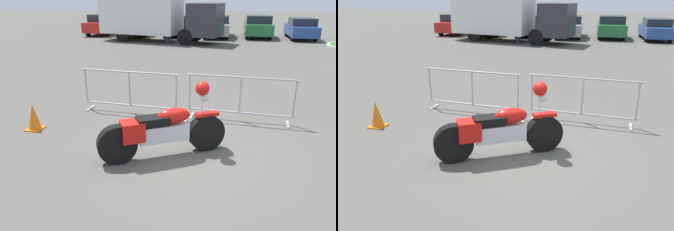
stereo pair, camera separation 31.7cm
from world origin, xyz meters
TOP-DOWN VIEW (x-y plane):
  - ground_plane at (0.00, 0.00)m, footprint 120.00×120.00m
  - motorcycle at (-0.42, -0.14)m, footprint 2.18×1.39m
  - crowd_barrier_near at (-1.76, 2.00)m, footprint 2.48×0.57m
  - crowd_barrier_far at (0.92, 2.00)m, footprint 2.48×0.57m
  - box_truck at (-4.57, 15.56)m, footprint 7.98×3.63m
  - parked_car_red at (-9.32, 18.78)m, footprint 1.88×4.42m
  - parked_car_yellow at (-6.47, 18.83)m, footprint 1.76×4.14m
  - parked_car_black at (-3.63, 19.03)m, footprint 1.84×4.33m
  - parked_car_silver at (-0.78, 18.79)m, footprint 1.89×4.45m
  - parked_car_green at (2.07, 19.30)m, footprint 1.90×4.49m
  - parked_car_blue at (4.91, 18.84)m, footprint 1.76×4.15m
  - pedestrian at (-3.46, 14.53)m, footprint 0.45×0.45m
  - traffic_cone at (-3.49, 0.51)m, footprint 0.34×0.34m

SIDE VIEW (x-z plane):
  - ground_plane at x=0.00m, z-range 0.00..0.00m
  - traffic_cone at x=-3.49m, z-range -0.01..0.58m
  - motorcycle at x=-0.42m, z-range -0.16..1.20m
  - crowd_barrier_near at x=-1.76m, z-range 0.02..1.09m
  - crowd_barrier_far at x=0.92m, z-range 0.02..1.09m
  - parked_car_yellow at x=-6.47m, z-range 0.01..1.40m
  - parked_car_blue at x=4.91m, z-range 0.01..1.41m
  - parked_car_black at x=-3.63m, z-range 0.01..1.47m
  - parked_car_red at x=-9.32m, z-range 0.01..1.50m
  - parked_car_silver at x=-0.78m, z-range 0.01..1.51m
  - parked_car_green at x=2.07m, z-range 0.01..1.52m
  - pedestrian at x=-3.46m, z-range 0.07..1.76m
  - box_truck at x=-4.57m, z-range 0.15..3.13m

